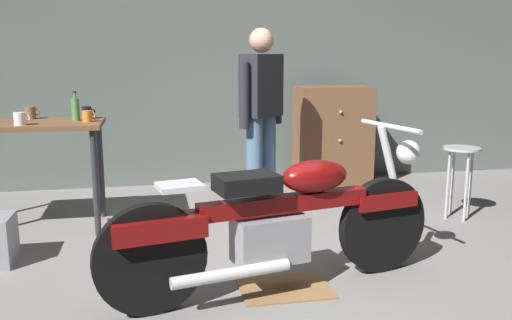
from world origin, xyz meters
name	(u,v)px	position (x,y,z in m)	size (l,w,h in m)	color
ground_plane	(280,277)	(0.00, 0.00, 0.00)	(12.00, 12.00, 0.00)	gray
back_wall	(220,44)	(0.00, 2.80, 1.55)	(8.00, 0.12, 3.10)	#56605B
workbench	(20,136)	(-1.83, 1.36, 0.79)	(1.30, 0.64, 0.90)	brown
motorcycle	(280,220)	(-0.04, -0.18, 0.45)	(2.16, 0.78, 1.00)	black
person_standing	(261,111)	(0.21, 1.59, 0.93)	(0.46, 0.41, 1.67)	slate
shop_stool	(461,163)	(1.87, 0.96, 0.50)	(0.32, 0.32, 0.64)	#B2B2B7
wooden_dresser	(333,137)	(1.15, 2.30, 0.55)	(0.80, 0.47, 1.10)	brown
drip_tray	(285,288)	(-0.01, -0.18, 0.01)	(0.56, 0.40, 0.01)	olive
mug_black_matte	(87,112)	(-1.32, 1.53, 0.95)	(0.11, 0.08, 0.10)	black
mug_white_ceramic	(20,119)	(-1.77, 1.16, 0.95)	(0.12, 0.09, 0.10)	white
mug_brown_stoneware	(31,113)	(-1.78, 1.59, 0.95)	(0.12, 0.08, 0.10)	brown
mug_orange_travel	(87,116)	(-1.29, 1.28, 0.95)	(0.11, 0.07, 0.09)	orange
bottle	(76,109)	(-1.39, 1.39, 1.00)	(0.06, 0.06, 0.24)	#4C8C4C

